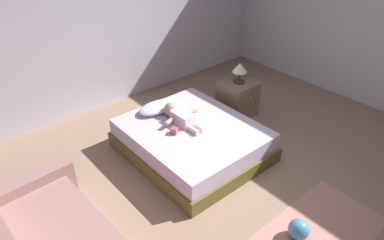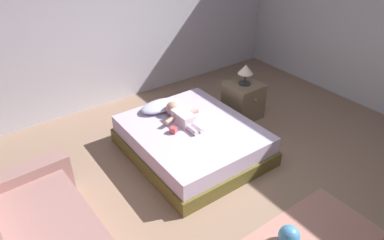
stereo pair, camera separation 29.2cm
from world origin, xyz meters
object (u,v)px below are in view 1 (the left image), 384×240
object	(u,v)px
lamp	(240,69)
toy_block	(174,131)
baby	(179,115)
toy_ball	(299,229)
pillow	(157,107)
bed	(192,140)
toothbrush	(192,114)
nightstand	(237,98)

from	to	relation	value
lamp	toy_block	bearing A→B (deg)	-169.07
baby	toy_ball	size ratio (longest dim) A/B	3.25
baby	lamp	xyz separation A→B (m)	(1.19, 0.08, 0.27)
pillow	toy_block	world-z (taller)	pillow
bed	lamp	bearing A→B (deg)	14.57
toothbrush	lamp	size ratio (longest dim) A/B	0.49
toy_ball	baby	bearing A→B (deg)	87.78
pillow	baby	size ratio (longest dim) A/B	0.82
toy_block	toothbrush	bearing A→B (deg)	24.12
lamp	toy_block	xyz separation A→B (m)	(-1.42, -0.28, -0.32)
toy_ball	toy_block	distance (m)	1.78
pillow	baby	bearing A→B (deg)	-80.19
bed	toy_ball	world-z (taller)	bed
toothbrush	nightstand	size ratio (longest dim) A/B	0.27
baby	toy_block	size ratio (longest dim) A/B	6.70
bed	baby	world-z (taller)	baby
bed	toy_block	distance (m)	0.36
pillow	lamp	xyz separation A→B (m)	(1.26, -0.30, 0.30)
bed	toy_ball	xyz separation A→B (m)	(-0.10, -1.72, -0.08)
lamp	pillow	bearing A→B (deg)	166.48
pillow	toothbrush	distance (m)	0.48
baby	nightstand	xyz separation A→B (m)	(1.19, 0.08, -0.21)
baby	nightstand	distance (m)	1.22
lamp	toy_ball	distance (m)	2.47
baby	toy_block	xyz separation A→B (m)	(-0.23, -0.19, -0.04)
bed	pillow	world-z (taller)	pillow
baby	pillow	bearing A→B (deg)	99.81
pillow	baby	distance (m)	0.39
baby	toy_ball	xyz separation A→B (m)	(-0.08, -1.94, -0.37)
bed	nightstand	world-z (taller)	nightstand
pillow	toy_block	bearing A→B (deg)	-105.75
pillow	nightstand	bearing A→B (deg)	-13.53
toothbrush	toy_ball	xyz separation A→B (m)	(-0.30, -1.95, -0.30)
nightstand	toothbrush	bearing A→B (deg)	-175.80
lamp	toy_ball	size ratio (longest dim) A/B	1.45
bed	lamp	xyz separation A→B (m)	(1.16, 0.30, 0.56)
baby	toy_block	distance (m)	0.30
bed	toothbrush	bearing A→B (deg)	49.78
toy_ball	bed	bearing A→B (deg)	86.52
bed	nightstand	size ratio (longest dim) A/B	3.20
toy_ball	toy_block	world-z (taller)	toy_block
pillow	toy_ball	xyz separation A→B (m)	(-0.01, -2.32, -0.34)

